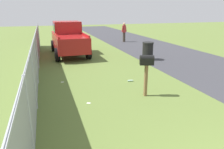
{
  "coord_description": "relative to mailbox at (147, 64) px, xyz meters",
  "views": [
    {
      "loc": [
        -0.86,
        3.12,
        2.83
      ],
      "look_at": [
        5.15,
        1.2,
        0.88
      ],
      "focal_mm": 33.76,
      "sensor_mm": 36.0,
      "label": 1
    }
  ],
  "objects": [
    {
      "name": "trash_bin",
      "position": [
        4.87,
        -2.55,
        -0.6
      ],
      "size": [
        0.64,
        0.64,
        1.04
      ],
      "color": "black",
      "rests_on": "ground"
    },
    {
      "name": "mailbox",
      "position": [
        0.0,
        0.0,
        0.0
      ],
      "size": [
        0.33,
        0.49,
        1.41
      ],
      "rotation": [
        0.0,
        0.0,
        -0.32
      ],
      "color": "brown",
      "rests_on": "ground"
    },
    {
      "name": "litter_bottle_midfield_b",
      "position": [
        1.53,
        -0.09,
        -1.09
      ],
      "size": [
        0.1,
        0.23,
        0.07
      ],
      "primitive_type": "cylinder",
      "rotation": [
        0.0,
        1.57,
        4.58
      ],
      "color": "#B2D8BF",
      "rests_on": "ground"
    },
    {
      "name": "pedestrian",
      "position": [
        11.97,
        -3.79,
        -0.13
      ],
      "size": [
        0.3,
        0.55,
        1.71
      ],
      "rotation": [
        0.0,
        0.0,
        0.36
      ],
      "color": "#4C4238",
      "rests_on": "ground"
    },
    {
      "name": "litter_wrapper_by_mailbox",
      "position": [
        -0.0,
        1.97,
        -1.12
      ],
      "size": [
        0.13,
        0.14,
        0.01
      ],
      "primitive_type": "cube",
      "rotation": [
        0.0,
        0.0,
        4.28
      ],
      "color": "silver",
      "rests_on": "ground"
    },
    {
      "name": "litter_wrapper_midfield_a",
      "position": [
        2.3,
        2.58,
        -1.12
      ],
      "size": [
        0.1,
        0.13,
        0.01
      ],
      "primitive_type": "cube",
      "rotation": [
        0.0,
        0.0,
        4.6
      ],
      "color": "silver",
      "rests_on": "ground"
    },
    {
      "name": "fence_section",
      "position": [
        3.65,
        3.52,
        -0.18
      ],
      "size": [
        16.66,
        0.07,
        1.75
      ],
      "color": "#9EA3A8",
      "rests_on": "ground"
    },
    {
      "name": "pickup_truck",
      "position": [
        7.88,
        1.63,
        -0.02
      ],
      "size": [
        4.89,
        2.14,
        2.09
      ],
      "rotation": [
        0.0,
        0.0,
        0.02
      ],
      "color": "maroon",
      "rests_on": "ground"
    }
  ]
}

